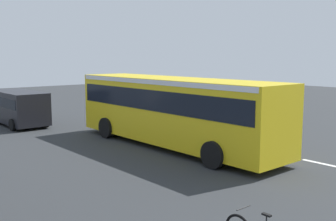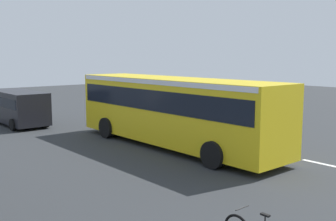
% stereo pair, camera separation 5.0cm
% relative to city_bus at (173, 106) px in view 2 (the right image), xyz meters
% --- Properties ---
extents(ground, '(80.00, 80.00, 0.00)m').
position_rel_city_bus_xyz_m(ground, '(-0.17, -0.19, -1.88)').
color(ground, '#2D3033').
extents(city_bus, '(11.54, 2.85, 3.15)m').
position_rel_city_bus_xyz_m(city_bus, '(0.00, 0.00, 0.00)').
color(city_bus, yellow).
rests_on(city_bus, ground).
extents(parked_van, '(4.80, 2.17, 2.05)m').
position_rel_city_bus_xyz_m(parked_van, '(10.32, 3.24, -0.70)').
color(parked_van, black).
rests_on(parked_van, ground).
extents(pedestrian, '(0.38, 0.38, 1.79)m').
position_rel_city_bus_xyz_m(pedestrian, '(4.18, -3.54, -1.00)').
color(pedestrian, '#2D2D38').
rests_on(pedestrian, ground).
extents(traffic_sign, '(0.08, 0.60, 2.80)m').
position_rel_city_bus_xyz_m(traffic_sign, '(0.92, -2.69, 0.01)').
color(traffic_sign, slate).
rests_on(traffic_sign, ground).
extents(lane_dash_leftmost, '(2.00, 0.20, 0.01)m').
position_rel_city_bus_xyz_m(lane_dash_leftmost, '(-6.17, -2.44, -1.88)').
color(lane_dash_leftmost, silver).
rests_on(lane_dash_leftmost, ground).
extents(lane_dash_left, '(2.00, 0.20, 0.01)m').
position_rel_city_bus_xyz_m(lane_dash_left, '(-2.17, -2.44, -1.88)').
color(lane_dash_left, silver).
rests_on(lane_dash_left, ground).
extents(lane_dash_centre, '(2.00, 0.20, 0.01)m').
position_rel_city_bus_xyz_m(lane_dash_centre, '(1.83, -2.44, -1.88)').
color(lane_dash_centre, silver).
rests_on(lane_dash_centre, ground).
extents(lane_dash_right, '(2.00, 0.20, 0.01)m').
position_rel_city_bus_xyz_m(lane_dash_right, '(5.83, -2.44, -1.88)').
color(lane_dash_right, silver).
rests_on(lane_dash_right, ground).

